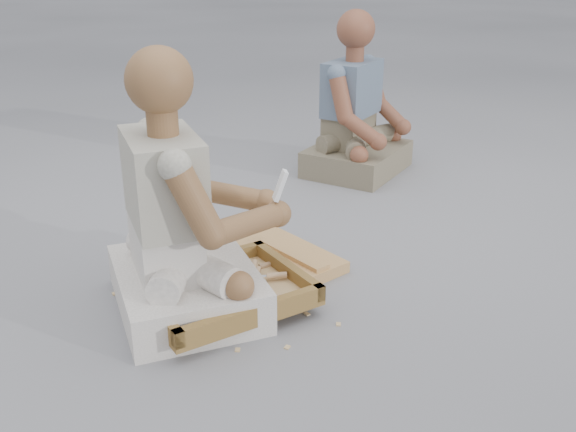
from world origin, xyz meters
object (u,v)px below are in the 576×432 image
tool_tray (224,293)px  craftsman (181,227)px  carved_panel (243,273)px  companion (357,120)px

tool_tray → craftsman: craftsman is taller
carved_panel → companion: 1.39m
tool_tray → carved_panel: bearing=50.1°
companion → tool_tray: bearing=9.4°
carved_panel → companion: size_ratio=0.78×
carved_panel → companion: companion is taller
craftsman → companion: size_ratio=1.02×
tool_tray → companion: (1.21, 1.03, 0.22)m
tool_tray → companion: 1.61m
carved_panel → craftsman: craftsman is taller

